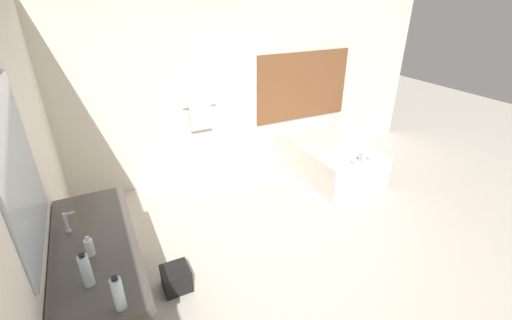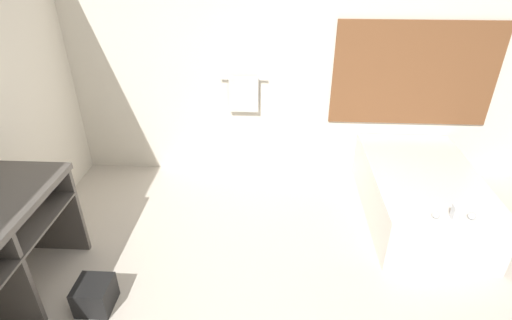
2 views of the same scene
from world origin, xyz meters
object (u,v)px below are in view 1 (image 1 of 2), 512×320
bathtub (328,156)px  water_bottle_1 (86,270)px  waste_bin (176,278)px  water_bottle_2 (118,293)px  soap_dispenser (89,247)px

bathtub → water_bottle_1: (-3.42, -1.87, 0.73)m
bathtub → waste_bin: bathtub is taller
water_bottle_2 → waste_bin: (0.48, 0.87, -0.90)m
soap_dispenser → waste_bin: (0.62, 0.28, -0.85)m
bathtub → waste_bin: (-2.77, -1.28, -0.17)m
soap_dispenser → bathtub: bearing=24.7°
water_bottle_1 → waste_bin: bearing=42.0°
bathtub → water_bottle_1: 3.97m
water_bottle_1 → soap_dispenser: bearing=85.2°
bathtub → water_bottle_1: water_bottle_1 is taller
water_bottle_1 → soap_dispenser: water_bottle_1 is taller
bathtub → water_bottle_2: water_bottle_2 is taller
water_bottle_1 → waste_bin: water_bottle_1 is taller
water_bottle_2 → bathtub: bearing=33.5°
waste_bin → water_bottle_1: bearing=-138.0°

